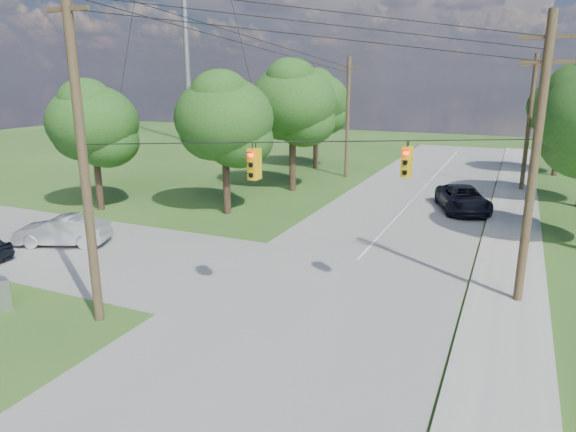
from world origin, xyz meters
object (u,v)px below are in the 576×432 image
at_px(pole_north_w, 348,117).
at_px(car_cross_silver, 62,231).
at_px(car_main_north, 463,199).
at_px(pole_sw, 81,143).
at_px(pole_north_e, 529,122).
at_px(control_cabinet, 1,294).
at_px(pole_ne, 535,160).

relative_size(pole_north_w, car_cross_silver, 2.18).
bearing_deg(car_main_north, pole_north_w, 122.19).
height_order(pole_sw, pole_north_e, pole_sw).
height_order(pole_sw, control_cabinet, pole_sw).
relative_size(pole_north_e, car_main_north, 1.76).
relative_size(pole_north_w, car_main_north, 1.76).
height_order(pole_north_e, car_cross_silver, pole_north_e).
bearing_deg(car_main_north, control_cabinet, -141.70).
xyz_separation_m(pole_sw, pole_north_e, (13.50, 29.60, -1.10)).
bearing_deg(pole_ne, control_cabinet, -154.29).
xyz_separation_m(pole_ne, pole_north_w, (-13.90, 22.00, -0.34)).
distance_m(pole_sw, pole_north_e, 32.55).
bearing_deg(car_cross_silver, car_main_north, 108.86).
bearing_deg(control_cabinet, pole_sw, 33.31).
xyz_separation_m(pole_sw, control_cabinet, (-3.90, -0.78, -5.64)).
bearing_deg(pole_ne, car_cross_silver, -174.77).
xyz_separation_m(pole_north_e, pole_north_w, (-13.90, 0.00, 0.00)).
bearing_deg(pole_north_w, control_cabinet, -96.58).
bearing_deg(pole_ne, pole_north_w, 122.29).
height_order(car_cross_silver, control_cabinet, car_cross_silver).
distance_m(pole_north_e, pole_north_w, 13.90).
xyz_separation_m(pole_sw, car_main_north, (10.08, 21.27, -5.41)).
relative_size(pole_north_e, control_cabinet, 8.52).
distance_m(pole_ne, car_main_north, 14.84).
bearing_deg(pole_ne, car_main_north, 104.06).
distance_m(pole_sw, pole_north_w, 29.62).
bearing_deg(pole_sw, pole_ne, 29.38).
xyz_separation_m(car_cross_silver, control_cabinet, (3.86, -6.43, -0.20)).
bearing_deg(pole_north_e, pole_sw, -114.52).
bearing_deg(car_main_north, pole_north_e, 48.32).
relative_size(car_main_north, control_cabinet, 4.84).
distance_m(pole_north_e, control_cabinet, 35.31).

